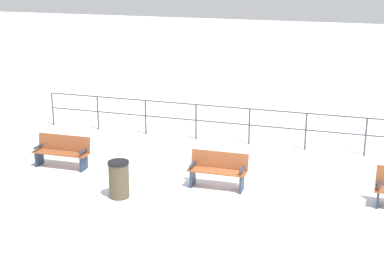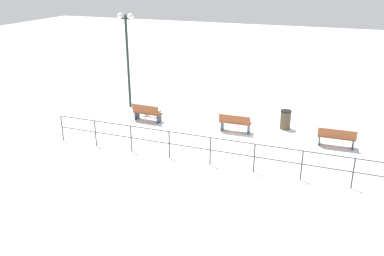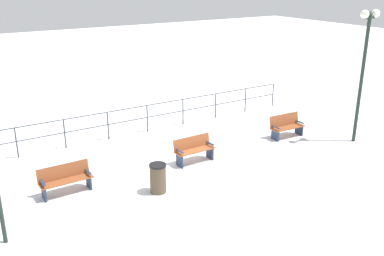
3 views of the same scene
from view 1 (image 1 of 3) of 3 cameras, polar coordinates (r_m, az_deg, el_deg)
ground_plane at (r=14.46m, az=2.49°, el=-6.07°), size 80.00×80.00×0.00m
bench_nearest at (r=16.16m, az=-12.86°, el=-2.25°), size 0.53×1.59×0.88m
bench_second at (r=14.36m, az=2.60°, el=-4.18°), size 0.54×1.49×0.90m
waterfront_railing at (r=17.63m, az=5.76°, el=0.75°), size 0.05×13.87×1.17m
trash_bin at (r=13.90m, az=-7.32°, el=-5.10°), size 0.52×0.52×0.92m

